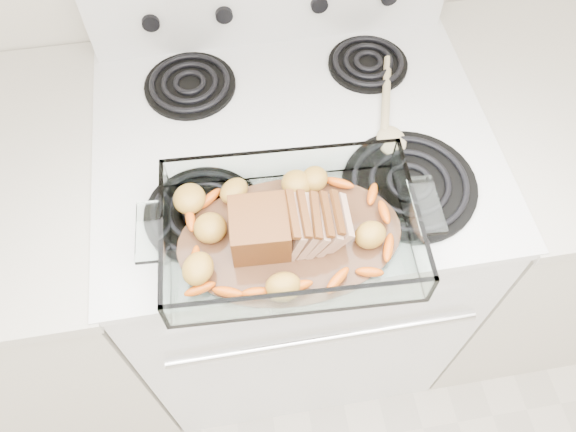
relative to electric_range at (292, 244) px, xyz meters
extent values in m
cube|color=white|center=(0.00, 0.00, -0.02)|extent=(0.76, 0.65, 0.92)
cube|color=black|center=(0.00, -0.32, -0.03)|extent=(0.65, 0.02, 0.55)
cylinder|color=silver|center=(0.00, -0.36, 0.26)|extent=(0.61, 0.02, 0.02)
cube|color=white|center=(0.00, 0.00, 0.44)|extent=(0.78, 0.67, 0.02)
cylinder|color=black|center=(-0.19, -0.16, 0.46)|extent=(0.21, 0.21, 0.01)
cylinder|color=black|center=(0.19, -0.16, 0.46)|extent=(0.25, 0.25, 0.01)
cylinder|color=black|center=(-0.19, 0.16, 0.46)|extent=(0.19, 0.19, 0.01)
cylinder|color=black|center=(0.19, 0.16, 0.46)|extent=(0.17, 0.17, 0.01)
cylinder|color=black|center=(-0.25, 0.26, 0.54)|extent=(0.04, 0.02, 0.04)
cylinder|color=black|center=(-0.10, 0.26, 0.54)|extent=(0.04, 0.02, 0.04)
cylinder|color=black|center=(0.10, 0.26, 0.54)|extent=(0.04, 0.02, 0.04)
cube|color=beige|center=(-0.67, 0.00, -0.03)|extent=(0.55, 0.65, 0.90)
cube|color=beige|center=(0.66, 0.00, -0.03)|extent=(0.55, 0.65, 0.90)
cube|color=silver|center=(-0.05, -0.24, 0.47)|extent=(0.42, 0.28, 0.01)
cube|color=silver|center=(-0.05, -0.38, 0.51)|extent=(0.42, 0.01, 0.07)
cube|color=silver|center=(-0.05, -0.11, 0.51)|extent=(0.42, 0.01, 0.07)
cube|color=silver|center=(-0.25, -0.24, 0.51)|extent=(0.01, 0.28, 0.07)
cube|color=silver|center=(0.16, -0.24, 0.51)|extent=(0.01, 0.28, 0.07)
cylinder|color=#482B1A|center=(-0.05, -0.24, 0.47)|extent=(0.24, 0.24, 0.00)
cube|color=brown|center=(-0.10, -0.24, 0.51)|extent=(0.10, 0.10, 0.08)
cube|color=#A67A5D|center=(-0.04, -0.24, 0.51)|extent=(0.03, 0.09, 0.07)
cube|color=#A67A5D|center=(-0.02, -0.24, 0.51)|extent=(0.04, 0.09, 0.07)
cube|color=#A67A5D|center=(-0.01, -0.24, 0.50)|extent=(0.04, 0.09, 0.07)
cube|color=#A67A5D|center=(0.01, -0.24, 0.50)|extent=(0.04, 0.09, 0.06)
cube|color=#A67A5D|center=(0.03, -0.24, 0.50)|extent=(0.05, 0.08, 0.06)
ellipsoid|color=#D6440D|center=(-0.18, -0.31, 0.48)|extent=(0.05, 0.02, 0.02)
ellipsoid|color=#D6440D|center=(0.05, -0.31, 0.48)|extent=(0.05, 0.02, 0.02)
ellipsoid|color=#D6440D|center=(0.09, -0.22, 0.48)|extent=(0.05, 0.02, 0.02)
ellipsoid|color=#D6440D|center=(-0.19, -0.21, 0.48)|extent=(0.05, 0.02, 0.02)
ellipsoid|color=#AD7B29|center=(-0.19, -0.17, 0.49)|extent=(0.06, 0.05, 0.04)
ellipsoid|color=#AD7B29|center=(-0.03, -0.16, 0.49)|extent=(0.06, 0.05, 0.04)
ellipsoid|color=#AD7B29|center=(0.06, -0.26, 0.49)|extent=(0.06, 0.05, 0.04)
cylinder|color=tan|center=(0.20, 0.06, 0.46)|extent=(0.08, 0.20, 0.02)
ellipsoid|color=tan|center=(0.18, -0.06, 0.46)|extent=(0.06, 0.07, 0.02)
camera|label=1|loc=(-0.13, -0.71, 1.31)|focal=35.00mm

